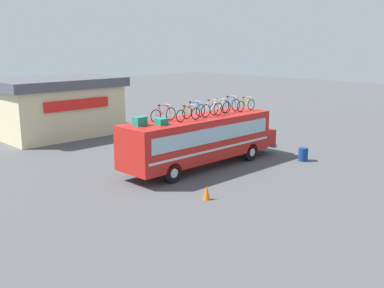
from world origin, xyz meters
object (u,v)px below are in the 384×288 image
rooftop_bicycle_2 (188,114)px  traffic_cone (207,192)px  luggage_bag_2 (161,122)px  rooftop_bicycle_6 (230,105)px  rooftop_bicycle_3 (194,111)px  rooftop_bicycle_4 (212,109)px  bus (201,138)px  trash_bin (303,154)px  luggage_bag_1 (140,121)px  rooftop_bicycle_1 (163,114)px  rooftop_bicycle_5 (220,108)px  rooftop_bicycle_7 (246,105)px

rooftop_bicycle_2 → traffic_cone: bearing=-122.9°
luggage_bag_2 → rooftop_bicycle_6: (5.61, 0.32, 0.24)m
rooftop_bicycle_3 → luggage_bag_2: bearing=-171.9°
rooftop_bicycle_4 → rooftop_bicycle_6: size_ratio=1.00×
rooftop_bicycle_3 → traffic_cone: bearing=-128.3°
bus → rooftop_bicycle_3: (-0.48, 0.12, 1.57)m
rooftop_bicycle_3 → trash_bin: (5.68, -3.44, -2.82)m
luggage_bag_1 → rooftop_bicycle_4: (4.64, -0.52, 0.17)m
luggage_bag_1 → rooftop_bicycle_4: rooftop_bicycle_4 is taller
traffic_cone → rooftop_bicycle_3: bearing=51.7°
rooftop_bicycle_1 → traffic_cone: bearing=-106.5°
rooftop_bicycle_2 → rooftop_bicycle_5: 2.90m
rooftop_bicycle_4 → rooftop_bicycle_5: (0.89, 0.18, -0.02)m
rooftop_bicycle_7 → traffic_cone: 8.63m
trash_bin → traffic_cone: 8.95m
rooftop_bicycle_6 → rooftop_bicycle_7: size_ratio=1.05×
rooftop_bicycle_1 → rooftop_bicycle_4: (3.01, -0.64, 0.02)m
luggage_bag_2 → rooftop_bicycle_1: size_ratio=0.31×
rooftop_bicycle_7 → rooftop_bicycle_6: bearing=163.0°
rooftop_bicycle_3 → rooftop_bicycle_1: bearing=171.8°
luggage_bag_2 → rooftop_bicycle_5: (4.60, 0.20, 0.22)m
rooftop_bicycle_1 → rooftop_bicycle_7: 5.99m
rooftop_bicycle_4 → rooftop_bicycle_2: bearing=-175.2°
rooftop_bicycle_4 → rooftop_bicycle_1: bearing=168.0°
rooftop_bicycle_2 → trash_bin: rooftop_bicycle_2 is taller
rooftop_bicycle_2 → trash_bin: bearing=-23.7°
rooftop_bicycle_5 → traffic_cone: 7.11m
rooftop_bicycle_2 → rooftop_bicycle_4: rooftop_bicycle_4 is taller
rooftop_bicycle_2 → rooftop_bicycle_6: rooftop_bicycle_6 is taller
bus → traffic_cone: size_ratio=16.31×
rooftop_bicycle_3 → rooftop_bicycle_4: 1.12m
rooftop_bicycle_6 → rooftop_bicycle_7: (1.05, -0.32, -0.04)m
luggage_bag_2 → traffic_cone: 4.61m
luggage_bag_1 → luggage_bag_2: bearing=-30.2°
luggage_bag_2 → rooftop_bicycle_4: bearing=0.3°
traffic_cone → trash_bin: bearing=4.2°
rooftop_bicycle_4 → rooftop_bicycle_7: rooftop_bicycle_4 is taller
rooftop_bicycle_2 → traffic_cone: 5.13m
bus → luggage_bag_2: luggage_bag_2 is taller
rooftop_bicycle_2 → rooftop_bicycle_7: size_ratio=1.06×
rooftop_bicycle_5 → rooftop_bicycle_7: bearing=-5.5°
luggage_bag_1 → rooftop_bicycle_5: 5.54m
rooftop_bicycle_5 → rooftop_bicycle_3: bearing=174.7°
rooftop_bicycle_5 → rooftop_bicycle_2: bearing=-173.2°
traffic_cone → rooftop_bicycle_6: bearing=33.1°
rooftop_bicycle_1 → trash_bin: size_ratio=2.18×
bus → rooftop_bicycle_3: rooftop_bicycle_3 is taller
rooftop_bicycle_3 → rooftop_bicycle_6: size_ratio=1.01×
rooftop_bicycle_5 → trash_bin: 5.69m
bus → rooftop_bicycle_4: (0.59, -0.24, 1.58)m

